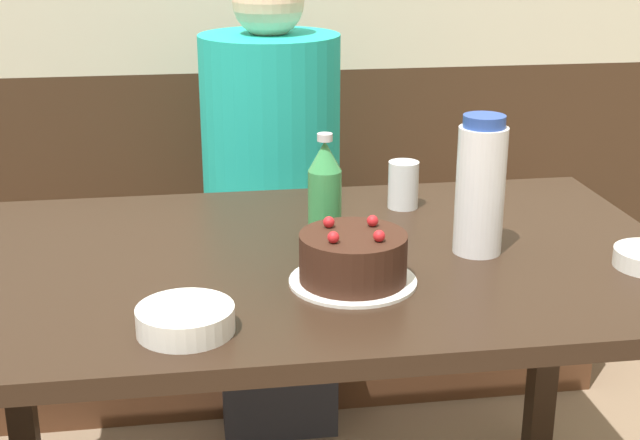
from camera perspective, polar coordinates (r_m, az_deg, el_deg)
The scene contains 8 objects.
bench_seat at distance 2.62m, azimuth -2.97°, elevation -6.16°, with size 1.82×0.38×0.43m.
dining_table at distance 1.69m, azimuth -0.38°, elevation -5.08°, with size 1.37×0.83×0.73m.
birthday_cake at distance 1.52m, azimuth 2.13°, elevation -2.51°, with size 0.22×0.22×0.11m.
water_pitcher at distance 1.65m, azimuth 10.22°, elevation 2.12°, with size 0.09×0.09×0.26m.
soju_bottle at distance 1.67m, azimuth 0.30°, elevation 1.75°, with size 0.06×0.06×0.22m.
bowl_rice_small at distance 1.37m, azimuth -8.61°, elevation -6.32°, with size 0.15×0.15×0.04m.
glass_water_tall at distance 1.91m, azimuth 5.35°, elevation 2.26°, with size 0.07×0.07×0.10m.
person_pale_blue_shirt at distance 2.33m, azimuth -3.08°, elevation 0.64°, with size 0.35×0.35×1.22m.
Camera 1 is at (-0.22, -1.53, 1.33)m, focal length 50.00 mm.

